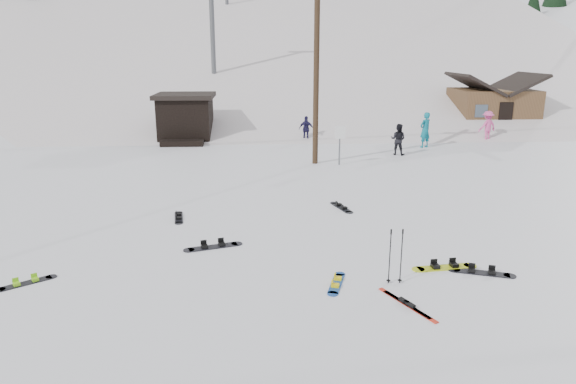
{
  "coord_description": "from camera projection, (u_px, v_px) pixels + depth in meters",
  "views": [
    {
      "loc": [
        -0.61,
        -9.88,
        5.24
      ],
      "look_at": [
        0.15,
        3.91,
        1.4
      ],
      "focal_mm": 32.0,
      "sensor_mm": 36.0,
      "label": 1
    }
  ],
  "objects": [
    {
      "name": "lift_hut",
      "position": [
        186.0,
        117.0,
        30.45
      ],
      "size": [
        3.4,
        4.1,
        2.75
      ],
      "color": "black",
      "rests_on": "ground"
    },
    {
      "name": "ground",
      "position": [
        291.0,
        304.0,
        10.94
      ],
      "size": [
        200.0,
        200.0,
        0.0
      ],
      "primitive_type": "plane",
      "color": "white",
      "rests_on": "ground"
    },
    {
      "name": "trail_sign",
      "position": [
        340.0,
        138.0,
        23.83
      ],
      "size": [
        0.5,
        0.09,
        1.85
      ],
      "color": "#595B60",
      "rests_on": "ground"
    },
    {
      "name": "utility_pole",
      "position": [
        316.0,
        62.0,
        23.26
      ],
      "size": [
        2.0,
        0.26,
        9.0
      ],
      "color": "#3A2819",
      "rests_on": "ground"
    },
    {
      "name": "lift_tower_near",
      "position": [
        212.0,
        12.0,
        37.48
      ],
      "size": [
        2.2,
        0.36,
        8.0
      ],
      "color": "#595B60",
      "rests_on": "ski_slope"
    },
    {
      "name": "ridge_right",
      "position": [
        570.0,
        184.0,
        64.01
      ],
      "size": [
        45.66,
        93.98,
        54.59
      ],
      "primitive_type": "cube",
      "rotation": [
        0.21,
        -0.05,
        -0.12
      ],
      "color": "white",
      "rests_on": "ground"
    },
    {
      "name": "board_scatter_f",
      "position": [
        341.0,
        207.0,
        17.59
      ],
      "size": [
        0.63,
        1.37,
        0.1
      ],
      "rotation": [
        0.0,
        0.0,
        1.89
      ],
      "color": "black",
      "rests_on": "ground"
    },
    {
      "name": "hero_snowboard",
      "position": [
        336.0,
        283.0,
        11.88
      ],
      "size": [
        0.57,
        1.27,
        0.09
      ],
      "rotation": [
        0.0,
        0.0,
        1.27
      ],
      "color": "#194AA5",
      "rests_on": "ground"
    },
    {
      "name": "board_scatter_a",
      "position": [
        213.0,
        246.0,
        14.07
      ],
      "size": [
        1.58,
        0.71,
        0.12
      ],
      "rotation": [
        0.0,
        0.0,
        0.31
      ],
      "color": "black",
      "rests_on": "ground"
    },
    {
      "name": "hero_skis",
      "position": [
        407.0,
        304.0,
        10.9
      ],
      "size": [
        0.87,
        1.63,
        0.09
      ],
      "rotation": [
        0.0,
        0.0,
        0.46
      ],
      "color": "#AA2011",
      "rests_on": "ground"
    },
    {
      "name": "ski_slope",
      "position": [
        265.0,
        186.0,
        67.07
      ],
      "size": [
        60.0,
        85.24,
        65.97
      ],
      "primitive_type": "cube",
      "rotation": [
        0.31,
        0.0,
        0.0
      ],
      "color": "silver",
      "rests_on": "ground"
    },
    {
      "name": "board_scatter_b",
      "position": [
        179.0,
        217.0,
        16.53
      ],
      "size": [
        0.43,
        1.34,
        0.09
      ],
      "rotation": [
        0.0,
        0.0,
        1.73
      ],
      "color": "black",
      "rests_on": "ground"
    },
    {
      "name": "skier_dark",
      "position": [
        398.0,
        139.0,
        26.29
      ],
      "size": [
        0.98,
        0.91,
        1.6
      ],
      "primitive_type": "imported",
      "rotation": [
        0.0,
        0.0,
        2.62
      ],
      "color": "black",
      "rests_on": "ground"
    },
    {
      "name": "board_scatter_c",
      "position": [
        26.0,
        283.0,
        11.9
      ],
      "size": [
        1.15,
        0.9,
        0.09
      ],
      "rotation": [
        0.0,
        0.0,
        0.62
      ],
      "color": "black",
      "rests_on": "ground"
    },
    {
      "name": "skier_teal",
      "position": [
        425.0,
        130.0,
        28.25
      ],
      "size": [
        0.84,
        0.75,
        1.94
      ],
      "primitive_type": "imported",
      "rotation": [
        0.0,
        0.0,
        3.66
      ],
      "color": "#0D7185",
      "rests_on": "ground"
    },
    {
      "name": "skier_pink",
      "position": [
        487.0,
        126.0,
        30.26
      ],
      "size": [
        1.3,
        1.0,
        1.78
      ],
      "primitive_type": "imported",
      "rotation": [
        0.0,
        0.0,
        3.47
      ],
      "color": "#E7519C",
      "rests_on": "ground"
    },
    {
      "name": "ski_poles",
      "position": [
        396.0,
        256.0,
        11.76
      ],
      "size": [
        0.37,
        0.1,
        1.33
      ],
      "color": "black",
      "rests_on": "ground"
    },
    {
      "name": "board_scatter_d",
      "position": [
        482.0,
        272.0,
        12.44
      ],
      "size": [
        1.5,
        0.71,
        0.11
      ],
      "rotation": [
        0.0,
        0.0,
        -0.33
      ],
      "color": "black",
      "rests_on": "ground"
    },
    {
      "name": "cabin",
      "position": [
        492.0,
        108.0,
        34.43
      ],
      "size": [
        5.39,
        4.4,
        3.77
      ],
      "color": "brown",
      "rests_on": "ground"
    },
    {
      "name": "treeline_crest",
      "position": [
        262.0,
        79.0,
        93.67
      ],
      "size": [
        50.0,
        6.0,
        10.0
      ],
      "primitive_type": null,
      "color": "black",
      "rests_on": "ski_slope"
    },
    {
      "name": "board_scatter_e",
      "position": [
        444.0,
        267.0,
        12.74
      ],
      "size": [
        1.68,
        0.47,
        0.12
      ],
      "rotation": [
        0.0,
        0.0,
        0.11
      ],
      "color": "#CFE219",
      "rests_on": "ground"
    },
    {
      "name": "skier_navy",
      "position": [
        306.0,
        129.0,
        29.98
      ],
      "size": [
        0.95,
        0.57,
        1.51
      ],
      "primitive_type": "imported",
      "rotation": [
        0.0,
        0.0,
        2.9
      ],
      "color": "#1D193F",
      "rests_on": "ground"
    }
  ]
}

